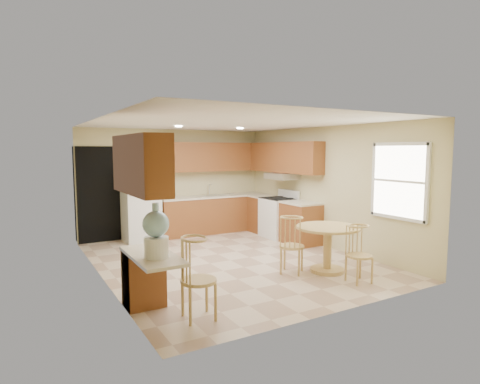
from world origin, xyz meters
TOP-DOWN VIEW (x-y plane):
  - floor at (0.00, 0.00)m, footprint 5.50×5.50m
  - ceiling at (0.00, 0.00)m, footprint 4.50×5.50m
  - wall_back at (0.00, 2.75)m, footprint 4.50×0.02m
  - wall_front at (0.00, -2.75)m, footprint 4.50×0.02m
  - wall_left at (-2.25, 0.00)m, footprint 0.02×5.50m
  - wall_right at (2.25, 0.00)m, footprint 0.02×5.50m
  - doorway at (-1.75, 2.73)m, footprint 0.90×0.02m
  - base_cab_back at (0.88, 2.45)m, footprint 2.75×0.60m
  - counter_back at (0.88, 2.45)m, footprint 2.75×0.63m
  - base_cab_right_a at (1.95, 1.85)m, footprint 0.60×0.59m
  - counter_right_a at (1.95, 1.85)m, footprint 0.63×0.59m
  - base_cab_right_b at (1.95, 0.40)m, footprint 0.60×0.80m
  - counter_right_b at (1.95, 0.40)m, footprint 0.63×0.80m
  - upper_cab_back at (0.88, 2.58)m, footprint 2.75×0.33m
  - upper_cab_right at (2.08, 1.21)m, footprint 0.33×2.42m
  - upper_cab_left at (-2.08, -1.60)m, footprint 0.33×1.40m
  - sink at (0.85, 2.45)m, footprint 0.78×0.44m
  - range_hood at (2.00, 1.18)m, footprint 0.50×0.76m
  - desk_pedestal at (-2.00, -1.32)m, footprint 0.48×0.42m
  - desk_top at (-2.00, -1.70)m, footprint 0.50×1.20m
  - window at (2.23, -1.85)m, footprint 0.06×1.12m
  - can_light_a at (-0.50, 1.20)m, footprint 0.14×0.14m
  - can_light_b at (0.90, 1.20)m, footprint 0.14×0.14m
  - refrigerator at (-0.95, 2.40)m, footprint 0.75×0.73m
  - stove at (1.92, 1.18)m, footprint 0.65×0.76m
  - dining_table at (1.07, -1.41)m, footprint 1.04×1.04m
  - chair_table_a at (0.52, -1.25)m, footprint 0.41×0.51m
  - chair_table_b at (1.12, -2.14)m, footprint 0.38×0.39m
  - chair_desk at (-1.55, -2.14)m, footprint 0.44×0.56m
  - water_crock at (-2.00, -1.87)m, footprint 0.31×0.31m

SIDE VIEW (x-z plane):
  - floor at x=0.00m, z-range 0.00..0.00m
  - desk_pedestal at x=-2.00m, z-range 0.00..0.72m
  - base_cab_back at x=0.88m, z-range 0.00..0.87m
  - base_cab_right_a at x=1.95m, z-range 0.00..0.87m
  - base_cab_right_b at x=1.95m, z-range 0.00..0.87m
  - stove at x=1.92m, z-range -0.08..1.01m
  - dining_table at x=1.07m, z-range 0.12..0.89m
  - chair_table_b at x=1.12m, z-range 0.10..0.97m
  - chair_table_a at x=0.52m, z-range 0.10..1.04m
  - chair_desk at x=-1.55m, z-range 0.11..1.09m
  - desk_top at x=-2.00m, z-range 0.73..0.77m
  - refrigerator at x=-0.95m, z-range 0.00..1.69m
  - counter_back at x=0.88m, z-range 0.87..0.91m
  - counter_right_a at x=1.95m, z-range 0.87..0.91m
  - counter_right_b at x=1.95m, z-range 0.87..0.91m
  - sink at x=0.85m, z-range 0.91..0.92m
  - doorway at x=-1.75m, z-range 0.00..2.10m
  - water_crock at x=-2.00m, z-range 0.74..1.38m
  - wall_back at x=0.00m, z-range 0.00..2.50m
  - wall_front at x=0.00m, z-range 0.00..2.50m
  - wall_left at x=-2.25m, z-range 0.00..2.50m
  - wall_right at x=2.25m, z-range 0.00..2.50m
  - range_hood at x=2.00m, z-range 1.35..1.49m
  - window at x=2.23m, z-range 0.85..2.15m
  - upper_cab_back at x=0.88m, z-range 1.50..2.20m
  - upper_cab_right at x=2.08m, z-range 1.50..2.20m
  - upper_cab_left at x=-2.08m, z-range 1.50..2.20m
  - can_light_a at x=-0.50m, z-range 2.48..2.49m
  - can_light_b at x=0.90m, z-range 2.48..2.49m
  - ceiling at x=0.00m, z-range 2.49..2.51m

